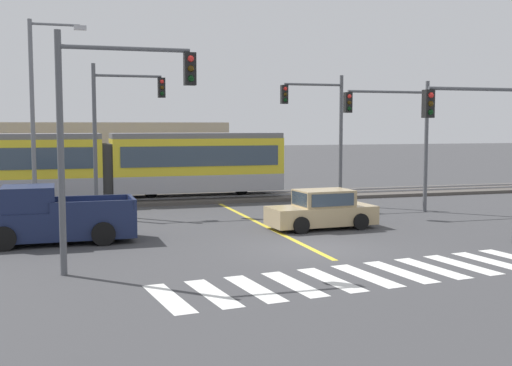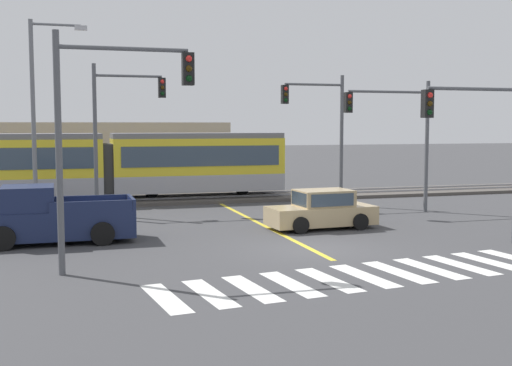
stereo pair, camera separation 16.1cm
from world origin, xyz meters
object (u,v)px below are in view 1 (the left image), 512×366
Objects in this scene: traffic_light_near_left at (106,116)px; pickup_truck at (50,219)px; light_rail_tram at (106,164)px; street_lamp_west at (38,103)px; traffic_light_near_right at (485,134)px; traffic_light_far_left at (117,118)px; sedan_crossing at (322,211)px; traffic_light_mid_right at (399,126)px; traffic_light_far_right at (322,121)px.

pickup_truck is at bearing 107.60° from traffic_light_near_left.
light_rail_tram is 2.84× the size of traffic_light_near_left.
traffic_light_near_right is at bearing -41.51° from street_lamp_west.
light_rail_tram is at bearing 76.36° from pickup_truck.
traffic_light_far_left is at bearing 134.53° from traffic_light_near_right.
light_rail_tram is 2.11× the size of street_lamp_west.
traffic_light_far_left is at bearing 66.40° from pickup_truck.
light_rail_tram is 19.24m from traffic_light_near_right.
traffic_light_far_left reaches higher than traffic_light_near_left.
sedan_crossing is at bearing -55.00° from light_rail_tram.
pickup_truck is 15.86m from traffic_light_mid_right.
pickup_truck is 0.83× the size of traffic_light_near_left.
traffic_light_mid_right reaches higher than traffic_light_near_right.
traffic_light_near_right is at bearing -99.09° from traffic_light_mid_right.
traffic_light_far_right reaches higher than pickup_truck.
light_rail_tram is 5.11m from street_lamp_west.
sedan_crossing is 7.71m from traffic_light_far_right.
traffic_light_near_right is at bearing -51.62° from sedan_crossing.
traffic_light_far_right is 4.04m from traffic_light_mid_right.
traffic_light_near_left is at bearing -72.40° from pickup_truck.
traffic_light_far_right is at bearing -7.06° from street_lamp_west.
sedan_crossing is at bearing -112.76° from traffic_light_far_right.
pickup_truck is 0.84× the size of traffic_light_far_right.
street_lamp_west is at bearing 138.49° from traffic_light_near_right.
street_lamp_west is (-2.11, 13.20, 0.72)m from traffic_light_near_left.
traffic_light_far_left reaches higher than pickup_truck.
street_lamp_west is (-10.63, 7.97, 4.32)m from sedan_crossing.
pickup_truck is at bearing -103.64° from light_rail_tram.
traffic_light_far_left reaches higher than traffic_light_far_right.
pickup_truck is at bearing -152.95° from traffic_light_far_right.
traffic_light_near_left reaches higher than traffic_light_far_right.
traffic_light_near_left is (-1.05, -15.90, 2.25)m from light_rail_tram.
traffic_light_far_left is 11.71m from traffic_light_near_left.
traffic_light_near_right reaches higher than light_rail_tram.
traffic_light_near_left is at bearing -80.93° from street_lamp_west.
traffic_light_mid_right reaches higher than pickup_truck.
traffic_light_near_right is at bearing -53.92° from light_rail_tram.
traffic_light_near_left reaches higher than pickup_truck.
sedan_crossing is 10.62m from traffic_light_near_left.
traffic_light_near_right is 0.63× the size of street_lamp_west.
traffic_light_near_left is at bearing -148.51° from sedan_crossing.
traffic_light_near_right is 8.02m from traffic_light_mid_right.
traffic_light_mid_right is 15.95m from traffic_light_near_left.
traffic_light_far_right is 1.07× the size of traffic_light_mid_right.
light_rail_tram is 13.11m from sedan_crossing.
sedan_crossing is at bearing 128.38° from traffic_light_near_right.
traffic_light_mid_right is at bearing -15.07° from traffic_light_far_left.
street_lamp_west is at bearing 162.77° from traffic_light_mid_right.
traffic_light_far_right is (2.65, 6.33, 3.51)m from sedan_crossing.
traffic_light_mid_right is at bearing 12.25° from pickup_truck.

